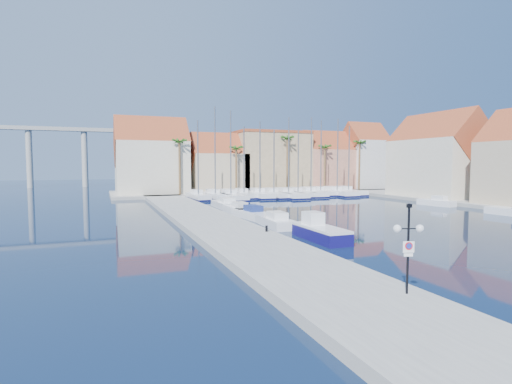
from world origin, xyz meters
TOP-DOWN VIEW (x-y plane):
  - ground at (0.00, 0.00)m, footprint 260.00×260.00m
  - quay_west at (-9.00, 13.50)m, footprint 6.00×77.00m
  - shore_north at (10.00, 48.00)m, footprint 54.00×16.00m
  - shore_east at (32.00, 15.00)m, footprint 12.00×60.00m
  - lamp_post at (-7.00, -12.71)m, footprint 1.18×0.63m
  - bollard at (-6.60, 2.83)m, footprint 0.19×0.19m
  - fishing_boat at (-3.18, 0.71)m, footprint 1.93×5.75m
  - motorboat_west_0 at (-3.68, 7.73)m, footprint 2.29×6.12m
  - motorboat_west_1 at (-3.78, 13.74)m, footprint 2.48×6.07m
  - motorboat_west_2 at (-3.88, 17.58)m, footprint 1.95×5.76m
  - motorboat_west_3 at (-3.45, 23.80)m, footprint 2.52×7.21m
  - motorboat_east_1 at (24.01, 16.16)m, footprint 2.46×5.18m
  - sailboat_0 at (-4.25, 36.51)m, footprint 2.50×8.26m
  - sailboat_1 at (-1.48, 36.67)m, footprint 2.87×8.78m
  - sailboat_2 at (0.69, 35.37)m, footprint 2.91×10.90m
  - sailboat_3 at (3.50, 36.97)m, footprint 2.27×8.10m
  - sailboat_4 at (6.10, 36.40)m, footprint 3.28×9.98m
  - sailboat_5 at (8.33, 35.89)m, footprint 3.15×9.48m
  - sailboat_6 at (10.85, 35.58)m, footprint 3.54×11.81m
  - sailboat_7 at (12.88, 36.01)m, footprint 2.87×9.48m
  - sailboat_8 at (15.49, 36.12)m, footprint 3.41×10.13m
  - sailboat_9 at (17.95, 37.05)m, footprint 2.53×8.25m
  - sailboat_10 at (20.67, 36.09)m, footprint 3.07×11.11m
  - sailboat_11 at (23.26, 36.32)m, footprint 2.74×9.49m
  - building_0 at (-10.00, 47.00)m, footprint 12.30×9.00m
  - building_1 at (2.00, 47.00)m, footprint 10.30×8.00m
  - building_2 at (13.00, 48.00)m, footprint 14.20×10.20m
  - building_3 at (25.00, 47.00)m, footprint 10.30×8.00m
  - building_4 at (34.00, 46.00)m, footprint 8.30×8.00m
  - building_6 at (32.00, 24.00)m, footprint 9.00×14.30m
  - palm_0 at (-6.00, 42.00)m, footprint 2.60×2.60m
  - palm_1 at (4.00, 42.00)m, footprint 2.60×2.60m
  - palm_2 at (14.00, 42.00)m, footprint 2.60×2.60m
  - palm_3 at (22.00, 42.00)m, footprint 2.60×2.60m
  - palm_4 at (30.00, 42.00)m, footprint 2.60×2.60m
  - viaduct at (-39.07, 82.00)m, footprint 48.00×2.20m

SIDE VIEW (x-z plane):
  - ground at x=0.00m, z-range 0.00..0.00m
  - quay_west at x=-9.00m, z-range 0.00..0.50m
  - shore_north at x=10.00m, z-range 0.00..0.50m
  - shore_east at x=32.00m, z-range 0.00..0.50m
  - motorboat_west_0 at x=-3.68m, z-range -0.19..1.21m
  - motorboat_west_2 at x=-3.88m, z-range -0.19..1.21m
  - motorboat_west_1 at x=-3.78m, z-range -0.19..1.21m
  - motorboat_west_3 at x=-3.45m, z-range -0.19..1.21m
  - motorboat_east_1 at x=24.01m, z-range -0.19..1.21m
  - sailboat_6 at x=10.85m, z-range -6.11..7.25m
  - sailboat_5 at x=8.33m, z-range -5.04..6.20m
  - sailboat_7 at x=12.88m, z-range -5.12..6.28m
  - sailboat_10 at x=20.67m, z-range -6.20..7.36m
  - sailboat_4 at x=6.10m, z-range -5.70..6.87m
  - sailboat_2 at x=0.69m, z-range -6.39..7.57m
  - sailboat_11 at x=23.26m, z-range -5.61..6.79m
  - sailboat_8 at x=15.49m, z-range -6.20..7.40m
  - sailboat_3 at x=3.50m, z-range -5.26..6.48m
  - sailboat_0 at x=-4.25m, z-range -5.57..6.81m
  - sailboat_9 at x=17.95m, z-range -6.00..7.27m
  - sailboat_1 at x=-1.48m, z-range -6.68..7.98m
  - fishing_boat at x=-3.18m, z-range -0.34..1.67m
  - bollard at x=-6.60m, z-range 0.50..0.97m
  - lamp_post at x=-7.00m, z-range 1.07..4.71m
  - building_1 at x=2.00m, z-range -0.20..10.80m
  - building_3 at x=25.00m, z-range -0.14..11.86m
  - building_2 at x=13.00m, z-range 0.51..12.01m
  - building_6 at x=32.00m, z-range -0.23..13.27m
  - building_0 at x=-10.00m, z-range -0.23..13.27m
  - building_4 at x=34.00m, z-range -0.03..13.97m
  - palm_1 at x=4.00m, z-range 3.56..12.71m
  - palm_3 at x=22.00m, z-range 3.78..13.43m
  - palm_0 at x=-6.00m, z-range 4.00..14.15m
  - palm_4 at x=30.00m, z-range 4.22..14.87m
  - palm_2 at x=14.00m, z-range 4.44..15.59m
  - viaduct at x=-39.07m, z-range 3.02..17.47m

